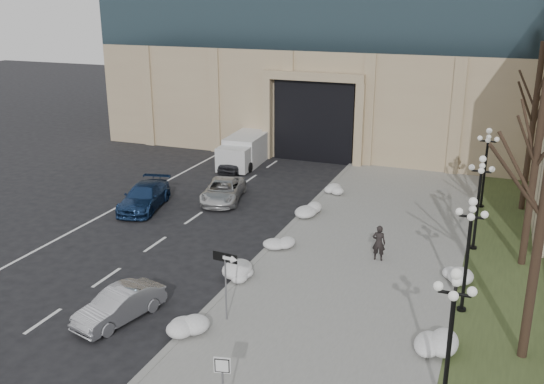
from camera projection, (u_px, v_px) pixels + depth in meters
The scene contains 24 objects.
sidewalk at pixel (351, 276), 26.68m from camera, with size 9.00×40.00×0.12m, color gray.
curb at pixel (257, 260), 28.23m from camera, with size 0.30×40.00×0.14m, color gray.
grass_strip at pixel (508, 302), 24.43m from camera, with size 4.00×40.00×0.10m, color #374321.
car_b at pixel (119, 305), 22.99m from camera, with size 1.32×3.77×1.24m, color #9B9DA3.
car_c at pixel (144, 197), 35.01m from camera, with size 1.99×4.89×1.42m, color navy.
car_d at pixel (223, 191), 36.31m from camera, with size 2.13×4.62×1.28m, color silver.
car_e at pixel (237, 161), 42.66m from camera, with size 1.54×3.81×1.30m, color #2E2F34.
pedestrian at pixel (379, 243), 27.87m from camera, with size 0.62×0.41×1.70m, color black.
box_truck at pixel (246, 150), 44.35m from camera, with size 2.69×6.70×2.08m.
one_way_sign at pixel (229, 267), 22.20m from camera, with size 1.06×0.30×2.85m.
keep_sign at pixel (223, 376), 16.95m from camera, with size 0.49×0.15×2.29m.
snow_clump_c at pixel (184, 333), 21.72m from camera, with size 1.10×1.60×0.36m, color white.
snow_clump_d at pixel (239, 278), 25.91m from camera, with size 1.10×1.60×0.36m, color white.
snow_clump_e at pixel (285, 243), 29.59m from camera, with size 1.10×1.60×0.36m, color white.
snow_clump_f at pixel (308, 211), 33.86m from camera, with size 1.10×1.60×0.36m, color white.
snow_clump_g at pixel (333, 191), 37.26m from camera, with size 1.10×1.60×0.36m, color white.
snow_clump_i at pixel (439, 342), 21.14m from camera, with size 1.10×1.60×0.36m, color white.
snow_clump_j at pixel (456, 275), 26.14m from camera, with size 1.10×1.60×0.36m, color white.
lamppost_a at pixel (451, 323), 17.00m from camera, with size 1.18×1.18×4.76m.
lamppost_b at pixel (469, 240), 22.75m from camera, with size 1.18×1.18×4.76m.
lamppost_c at pixel (479, 190), 28.50m from camera, with size 1.18×1.18×4.76m.
lamppost_d at pixel (486, 157), 34.26m from camera, with size 1.18×1.18×4.76m.
tree_mid at pixel (537, 149), 26.10m from camera, with size 3.20×3.20×8.50m.
tree_far at pixel (535, 104), 32.98m from camera, with size 3.20×3.20×9.50m.
Camera 1 is at (9.06, -9.81, 11.88)m, focal length 40.00 mm.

